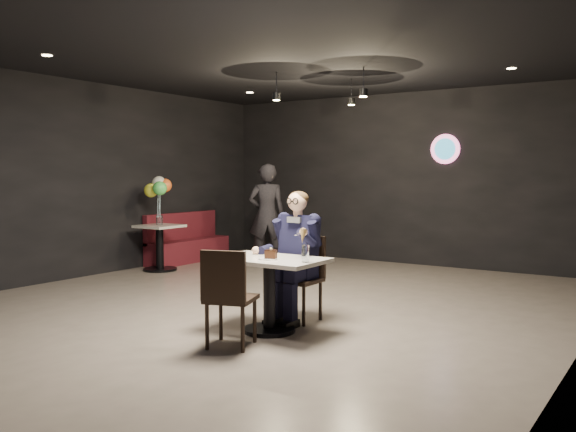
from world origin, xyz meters
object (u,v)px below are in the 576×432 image
Objects in this scene: chair_near at (231,297)px; side_table at (160,247)px; seated_man at (299,255)px; chair_far at (299,279)px; sundae_glass at (305,253)px; booth_bench at (188,237)px; passerby at (267,215)px; main_table at (269,295)px; balloon_vase at (159,220)px.

chair_near is 1.17× the size of side_table.
seated_man is (0.00, 1.16, 0.26)m from chair_near.
seated_man reaches higher than chair_far.
booth_bench is at bearing 144.36° from sundae_glass.
passerby reaches higher than sundae_glass.
chair_near is 0.52× the size of booth_bench.
passerby is (-2.64, 3.66, 0.50)m from main_table.
passerby reaches higher than booth_bench.
booth_bench is 1.05m from side_table.
seated_man is 0.76m from sundae_glass.
side_table is 0.45× the size of passerby.
main_table is 6.71× the size of sundae_glass.
chair_near is 4.66m from side_table.
sundae_glass is (0.46, -0.60, 0.11)m from seated_man.
main_table is 0.63× the size of passerby.
main_table is at bearing -90.00° from chair_far.
chair_near is 5.03m from passerby.
chair_far is 5.86× the size of balloon_vase.
side_table reaches higher than main_table.
main_table is 0.65m from sundae_glass.
seated_man reaches higher than sundae_glass.
sundae_glass reaches higher than side_table.
passerby is (-3.10, 3.70, 0.05)m from sundae_glass.
main_table is 7.00× the size of balloon_vase.
side_table is at bearing 152.08° from sundae_glass.
booth_bench reaches higher than side_table.
chair_near is at bearing -36.64° from balloon_vase.
chair_far reaches higher than sundae_glass.
sundae_glass is at bearing -52.64° from seated_man.
main_table is 4.33m from side_table.
seated_man is at bearing 90.48° from passerby.
balloon_vase reaches higher than main_table.
balloon_vase is (-4.20, 2.22, -0.00)m from sundae_glass.
chair_far is at bearing -23.50° from balloon_vase.
main_table is at bearing 85.95° from passerby.
passerby reaches higher than chair_far.
sundae_glass is at bearing 32.26° from chair_near.
chair_far is 0.84m from sundae_glass.
chair_near is at bearing -36.64° from side_table.
chair_far is 5.61× the size of sundae_glass.
chair_far is at bearing 71.54° from chair_near.
seated_man is at bearing 71.54° from chair_near.
main_table is 0.76× the size of seated_man.
balloon_vase is (0.00, 0.00, 0.44)m from side_table.
booth_bench is (-4.04, 3.78, -0.02)m from chair_near.
seated_man reaches higher than side_table.
chair_far is at bearing 90.48° from passerby.
side_table is at bearing 13.61° from passerby.
passerby is at bearing 53.50° from balloon_vase.
main_table is 0.65m from seated_man.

